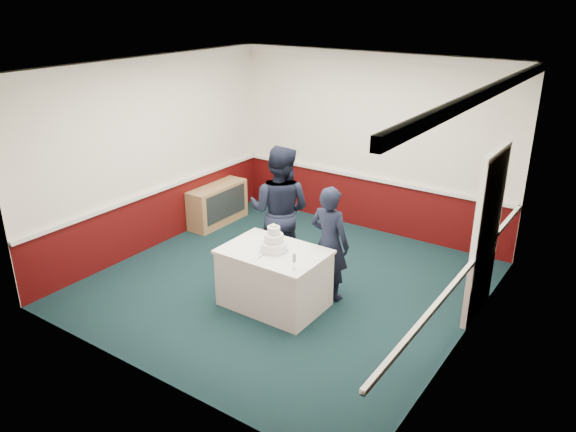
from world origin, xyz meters
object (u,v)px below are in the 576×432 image
Objects in this scene: cake_table at (274,278)px; champagne_flute at (294,259)px; person_woman at (329,243)px; cake_knife at (263,255)px; wedding_cake at (274,243)px; sideboard at (218,204)px; person_man at (280,211)px.

champagne_flute is at bearing -29.25° from cake_table.
cake_knife is at bearing 60.19° from person_woman.
cake_knife is (-0.03, -0.20, -0.11)m from wedding_cake.
cake_knife is at bearing -98.53° from cake_table.
person_man is (1.98, -0.89, 0.61)m from sideboard.
cake_table is 0.78m from champagne_flute.
cake_table is 1.12m from person_man.
champagne_flute reaches higher than sideboard.
person_man is at bearing 120.80° from wedding_cake.
cake_knife is 0.12× the size of person_man.
sideboard is at bearing 145.14° from cake_table.
sideboard is 3.07m from wedding_cake.
cake_table is 0.50m from wedding_cake.
wedding_cake is 0.23× the size of person_woman.
person_man is (-0.50, 0.84, 0.06)m from wedding_cake.
cake_knife is 0.14× the size of person_woman.
person_woman is at bearing 51.43° from wedding_cake.
person_woman reaches higher than champagne_flute.
person_man is (-0.47, 1.04, 0.16)m from cake_knife.
wedding_cake is at bearing 150.75° from champagne_flute.
cake_table is (2.48, -1.73, 0.05)m from sideboard.
champagne_flute is at bearing 94.35° from person_woman.
champagne_flute is at bearing 117.39° from person_man.
cake_knife reaches higher than cake_table.
person_woman is (2.95, -1.13, 0.44)m from sideboard.
sideboard is 5.85× the size of champagne_flute.
person_woman is at bearing 91.77° from champagne_flute.
champagne_flute is 0.11× the size of person_man.
sideboard is 3.64m from champagne_flute.
person_man is at bearing 120.80° from cake_table.
person_woman reaches higher than sideboard.
champagne_flute is at bearing -16.00° from cake_knife.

